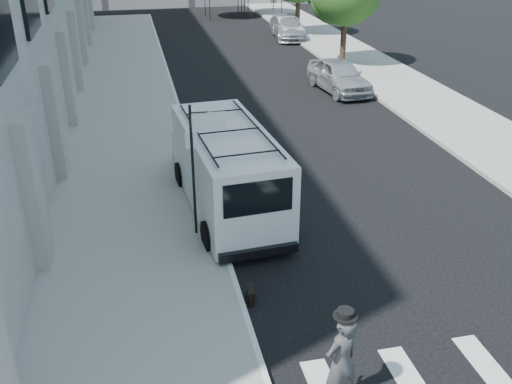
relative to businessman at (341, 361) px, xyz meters
name	(u,v)px	position (x,y,z in m)	size (l,w,h in m)	color
ground	(329,296)	(0.87, 3.00, -0.95)	(120.00, 120.00, 0.00)	black
sidewalk_left	(126,100)	(-3.38, 19.00, -0.88)	(4.50, 48.00, 0.15)	gray
sidewalk_right	(365,64)	(9.87, 23.00, -0.88)	(4.00, 56.00, 0.15)	gray
sign_pole	(201,143)	(-1.49, 6.20, 1.70)	(1.03, 0.07, 3.50)	black
businessman	(341,361)	(0.00, 0.00, 0.00)	(0.69, 0.46, 1.90)	#3C3C3F
briefcase	(251,295)	(-0.89, 3.20, -0.78)	(0.12, 0.44, 0.34)	black
suitcase	(249,226)	(-0.35, 6.00, -0.67)	(0.35, 0.43, 1.04)	black
cargo_van	(226,168)	(-0.65, 7.72, 0.30)	(2.67, 6.59, 2.42)	white
parked_car_a	(339,76)	(6.65, 18.49, -0.19)	(1.79, 4.46, 1.52)	#96999D
parked_car_b	(287,27)	(7.67, 31.73, -0.25)	(1.48, 4.23, 1.39)	#55575C
parked_car_c	(289,28)	(7.67, 31.35, -0.27)	(1.91, 4.70, 1.36)	#9A9CA1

